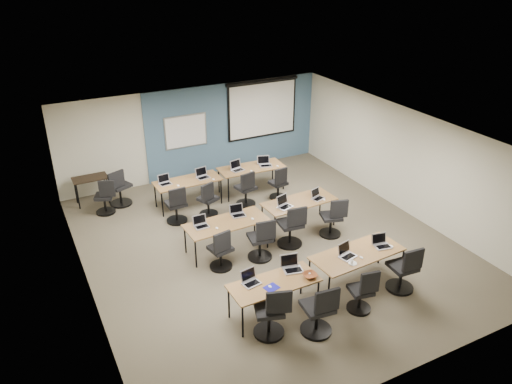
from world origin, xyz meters
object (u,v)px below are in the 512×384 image
task_chair_1 (319,313)px  task_chair_10 (246,191)px  training_table_front_right (357,255)px  task_chair_0 (271,316)px  training_table_mid_right (299,203)px  laptop_6 (284,204)px  laptop_0 (250,280)px  task_chair_9 (208,202)px  laptop_5 (238,213)px  laptop_7 (317,196)px  laptop_11 (265,163)px  laptop_8 (165,182)px  spare_chair_a (119,190)px  task_chair_4 (221,253)px  utility_table (90,181)px  laptop_10 (237,168)px  spare_chair_b (105,199)px  whiteboard (186,131)px  task_chair_6 (292,229)px  laptop_3 (381,243)px  laptop_2 (346,253)px  training_table_back_left (188,182)px  laptop_4 (201,224)px  task_chair_8 (177,208)px  laptop_9 (202,175)px  task_chair_11 (279,186)px  task_chair_3 (404,272)px  laptop_1 (292,266)px  training_table_mid_left (226,224)px  training_table_front_left (274,284)px  task_chair_5 (261,242)px  training_table_back_right (251,169)px  task_chair_7 (333,220)px

task_chair_1 → task_chair_10: (1.04, 5.03, -0.02)m
training_table_front_right → task_chair_0: 2.36m
training_table_mid_right → laptop_6: (-0.47, -0.08, 0.11)m
laptop_0 → task_chair_9: bearing=68.7°
laptop_5 → laptop_7: laptop_5 is taller
task_chair_1 → laptop_11: 6.04m
laptop_8 → laptop_11: bearing=-8.4°
laptop_0 → spare_chair_a: bearing=91.0°
task_chair_4 → task_chair_10: 2.99m
laptop_0 → utility_table: laptop_0 is taller
laptop_10 → spare_chair_b: laptop_10 is taller
whiteboard → training_table_front_right: (1.20, -6.58, -0.76)m
spare_chair_b → task_chair_6: bearing=-24.0°
laptop_0 → laptop_3: 2.95m
laptop_2 → laptop_8: 5.35m
training_table_back_left → laptop_2: bearing=-72.9°
laptop_4 → task_chair_8: (-0.01, 1.65, -0.37)m
training_table_mid_right → laptop_9: 2.84m
laptop_5 → training_table_mid_right: bearing=5.8°
task_chair_11 → laptop_10: bearing=130.2°
spare_chair_a → laptop_11: bearing=-35.6°
laptop_3 → laptop_6: 2.58m
laptop_4 → task_chair_11: size_ratio=0.32×
training_table_front_right → task_chair_3: 0.97m
task_chair_6 → task_chair_11: (0.93, 2.23, -0.05)m
task_chair_8 → laptop_3: bearing=-55.6°
task_chair_1 → laptop_1: bearing=94.2°
utility_table → laptop_5: bearing=-54.6°
task_chair_0 → task_chair_4: (0.04, 2.29, -0.03)m
training_table_mid_left → spare_chair_a: spare_chair_a is taller
laptop_9 → spare_chair_a: bearing=148.7°
task_chair_9 → spare_chair_a: bearing=115.9°
task_chair_0 → task_chair_3: task_chair_0 is taller
training_table_front_left → training_table_mid_right: size_ratio=0.93×
task_chair_5 → spare_chair_a: 4.56m
spare_chair_a → spare_chair_b: (-0.44, -0.30, -0.04)m
task_chair_9 → task_chair_11: task_chair_9 is taller
laptop_3 → spare_chair_b: bearing=140.5°
training_table_back_right → task_chair_5: (-1.36, -3.19, -0.26)m
task_chair_4 → laptop_6: bearing=9.1°
laptop_1 → training_table_back_left: bearing=107.5°
task_chair_1 → laptop_11: task_chair_1 is taller
training_table_front_right → training_table_mid_left: same height
task_chair_0 → task_chair_6: 3.04m
laptop_7 → task_chair_10: size_ratio=0.30×
laptop_0 → task_chair_10: size_ratio=0.32×
laptop_0 → task_chair_11: size_ratio=0.34×
task_chair_4 → task_chair_7: task_chair_7 is taller
task_chair_5 → laptop_9: task_chair_5 is taller
laptop_11 → spare_chair_a: size_ratio=0.33×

